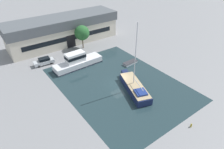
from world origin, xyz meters
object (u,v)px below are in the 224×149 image
(warehouse_building, at_px, (63,30))
(motor_cruiser, at_px, (77,62))
(quay_tree_near_building, at_px, (82,33))
(small_dinghy, at_px, (130,63))
(sailboat_moored, at_px, (134,87))
(parked_car, at_px, (44,61))

(warehouse_building, distance_m, motor_cruiser, 14.94)
(warehouse_building, distance_m, quay_tree_near_building, 6.76)
(warehouse_building, height_order, small_dinghy, warehouse_building)
(quay_tree_near_building, xyz_separation_m, motor_cruiser, (-5.89, -7.95, -2.94))
(motor_cruiser, xyz_separation_m, small_dinghy, (10.35, -6.05, -0.98))
(motor_cruiser, bearing_deg, sailboat_moored, -164.50)
(parked_car, relative_size, sailboat_moored, 0.36)
(warehouse_building, relative_size, sailboat_moored, 2.35)
(quay_tree_near_building, bearing_deg, motor_cruiser, -126.53)
(sailboat_moored, bearing_deg, parked_car, 136.18)
(warehouse_building, relative_size, small_dinghy, 8.19)
(parked_car, relative_size, small_dinghy, 1.24)
(warehouse_building, bearing_deg, small_dinghy, -71.19)
(small_dinghy, bearing_deg, parked_car, 50.64)
(quay_tree_near_building, bearing_deg, warehouse_building, 109.68)
(quay_tree_near_building, relative_size, motor_cruiser, 0.54)
(parked_car, distance_m, sailboat_moored, 21.99)
(warehouse_building, bearing_deg, motor_cruiser, -103.71)
(quay_tree_near_building, bearing_deg, parked_car, -167.52)
(warehouse_building, xyz_separation_m, quay_tree_near_building, (2.27, -6.34, 0.54))
(sailboat_moored, relative_size, motor_cruiser, 1.15)
(warehouse_building, bearing_deg, sailboat_moored, -88.14)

